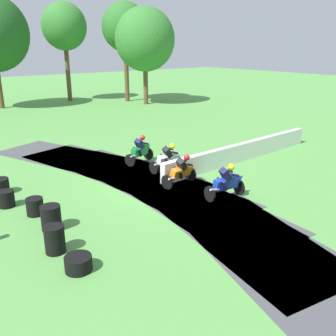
{
  "coord_description": "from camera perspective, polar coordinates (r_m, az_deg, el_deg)",
  "views": [
    {
      "loc": [
        -8.52,
        -11.58,
        5.56
      ],
      "look_at": [
        -0.0,
        -0.55,
        0.9
      ],
      "focal_mm": 39.72,
      "sensor_mm": 36.0,
      "label": 1
    }
  ],
  "objects": [
    {
      "name": "ground_plane",
      "position": [
        15.42,
        -1.24,
        -2.66
      ],
      "size": [
        120.0,
        120.0,
        0.0
      ],
      "primitive_type": "plane",
      "color": "#569947"
    },
    {
      "name": "track_asphalt",
      "position": [
        15.15,
        -2.6,
        -3.05
      ],
      "size": [
        6.34,
        21.07,
        0.01
      ],
      "color": "#47474C",
      "rests_on": "ground"
    },
    {
      "name": "safety_barrier",
      "position": [
        18.96,
        11.39,
        2.48
      ],
      "size": [
        10.45,
        0.83,
        0.9
      ],
      "primitive_type": "cube",
      "rotation": [
        0.0,
        0.0,
        -1.52
      ],
      "color": "white",
      "rests_on": "ground"
    },
    {
      "name": "motorcycle_lead_blue",
      "position": [
        14.12,
        9.13,
        -2.07
      ],
      "size": [
        1.71,
        0.86,
        1.42
      ],
      "color": "black",
      "rests_on": "ground"
    },
    {
      "name": "motorcycle_chase_orange",
      "position": [
        15.27,
        2.22,
        -0.34
      ],
      "size": [
        1.69,
        0.93,
        1.43
      ],
      "color": "black",
      "rests_on": "ground"
    },
    {
      "name": "motorcycle_trailing_white",
      "position": [
        16.95,
        0.11,
        1.6
      ],
      "size": [
        1.68,
        0.85,
        1.43
      ],
      "color": "black",
      "rests_on": "ground"
    },
    {
      "name": "motorcycle_fourth_green",
      "position": [
        18.22,
        -4.19,
        2.83
      ],
      "size": [
        1.7,
        1.07,
        1.42
      ],
      "color": "black",
      "rests_on": "ground"
    },
    {
      "name": "tire_stack_near",
      "position": [
        10.13,
        -13.59,
        -14.04
      ],
      "size": [
        0.71,
        0.71,
        0.4
      ],
      "color": "black",
      "rests_on": "ground"
    },
    {
      "name": "tire_stack_mid_a",
      "position": [
        10.99,
        -17.0,
        -10.41
      ],
      "size": [
        0.56,
        0.56,
        0.8
      ],
      "color": "black",
      "rests_on": "ground"
    },
    {
      "name": "tire_stack_mid_b",
      "position": [
        12.27,
        -17.51,
        -7.3
      ],
      "size": [
        0.63,
        0.63,
        0.8
      ],
      "color": "black",
      "rests_on": "ground"
    },
    {
      "name": "tire_stack_far",
      "position": [
        13.51,
        -19.76,
        -5.58
      ],
      "size": [
        0.58,
        0.58,
        0.6
      ],
      "color": "black",
      "rests_on": "ground"
    },
    {
      "name": "tire_stack_extra_a",
      "position": [
        14.55,
        -23.58,
        -4.34
      ],
      "size": [
        0.57,
        0.57,
        0.6
      ],
      "color": "black",
      "rests_on": "ground"
    },
    {
      "name": "tire_stack_extra_b",
      "position": [
        15.9,
        -24.35,
        -2.55
      ],
      "size": [
        0.67,
        0.67,
        0.6
      ],
      "color": "black",
      "rests_on": "ground"
    },
    {
      "name": "tree_far_left",
      "position": [
        39.93,
        -15.65,
        20.14
      ],
      "size": [
        4.32,
        4.32,
        9.48
      ],
      "color": "brown",
      "rests_on": "ground"
    },
    {
      "name": "tree_far_right",
      "position": [
        36.51,
        -3.57,
        19.09
      ],
      "size": [
        5.56,
        5.56,
        8.9
      ],
      "color": "brown",
      "rests_on": "ground"
    },
    {
      "name": "tree_distant",
      "position": [
        38.74,
        -6.62,
        20.66
      ],
      "size": [
        4.47,
        4.47,
        9.51
      ],
      "color": "brown",
      "rests_on": "ground"
    }
  ]
}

